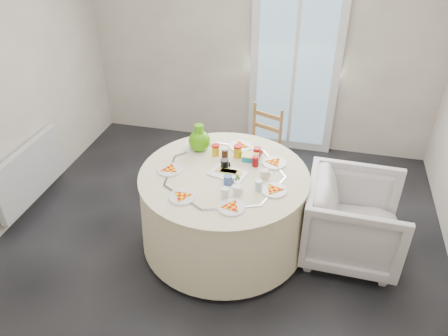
% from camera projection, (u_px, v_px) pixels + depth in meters
% --- Properties ---
extents(floor, '(4.00, 4.00, 0.00)m').
position_uv_depth(floor, '(218.00, 248.00, 3.93)').
color(floor, black).
rests_on(floor, ground).
extents(wall_back, '(4.00, 0.02, 2.60)m').
position_uv_depth(wall_back, '(261.00, 38.00, 4.83)').
color(wall_back, '#BCB5A3').
rests_on(wall_back, floor).
extents(glass_door, '(1.00, 0.08, 2.10)m').
position_uv_depth(glass_door, '(295.00, 65.00, 4.85)').
color(glass_door, silver).
rests_on(glass_door, floor).
extents(radiator, '(0.07, 1.00, 0.55)m').
position_uv_depth(radiator, '(30.00, 172.00, 4.26)').
color(radiator, silver).
rests_on(radiator, floor).
extents(table, '(1.45, 1.45, 0.73)m').
position_uv_depth(table, '(224.00, 209.00, 3.80)').
color(table, '#FEF0C7').
rests_on(table, floor).
extents(wooden_chair, '(0.48, 0.47, 0.84)m').
position_uv_depth(wooden_chair, '(259.00, 142.00, 4.57)').
color(wooden_chair, '#9D5E3C').
rests_on(wooden_chair, floor).
extents(armchair, '(0.75, 0.80, 0.81)m').
position_uv_depth(armchair, '(354.00, 218.00, 3.67)').
color(armchair, beige).
rests_on(armchair, floor).
extents(place_settings, '(1.18, 1.18, 0.02)m').
position_uv_depth(place_settings, '(224.00, 171.00, 3.58)').
color(place_settings, beige).
rests_on(place_settings, table).
extents(jar_cluster, '(0.46, 0.31, 0.12)m').
position_uv_depth(jar_cluster, '(234.00, 153.00, 3.73)').
color(jar_cluster, '#AA681D').
rests_on(jar_cluster, table).
extents(butter_tub, '(0.14, 0.11, 0.06)m').
position_uv_depth(butter_tub, '(250.00, 156.00, 3.75)').
color(butter_tub, teal).
rests_on(butter_tub, table).
extents(green_pitcher, '(0.25, 0.25, 0.25)m').
position_uv_depth(green_pitcher, '(199.00, 138.00, 3.84)').
color(green_pitcher, '#449D09').
rests_on(green_pitcher, table).
extents(cheese_platter, '(0.33, 0.26, 0.04)m').
position_uv_depth(cheese_platter, '(228.00, 171.00, 3.58)').
color(cheese_platter, white).
rests_on(cheese_platter, table).
extents(mugs_glasses, '(0.66, 0.66, 0.09)m').
position_uv_depth(mugs_glasses, '(243.00, 172.00, 3.50)').
color(mugs_glasses, '#ABABAB').
rests_on(mugs_glasses, table).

